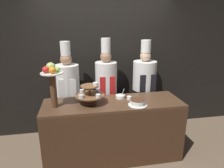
% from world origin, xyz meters
% --- Properties ---
extents(wall_back, '(10.00, 0.06, 2.80)m').
position_xyz_m(wall_back, '(0.00, 1.32, 1.40)').
color(wall_back, black).
rests_on(wall_back, ground_plane).
extents(buffet_counter, '(2.07, 0.66, 0.93)m').
position_xyz_m(buffet_counter, '(0.00, 0.33, 0.47)').
color(buffet_counter, '#422819').
rests_on(buffet_counter, ground_plane).
extents(tiered_stand, '(0.42, 0.42, 0.32)m').
position_xyz_m(tiered_stand, '(-0.34, 0.33, 1.09)').
color(tiered_stand, brown).
rests_on(tiered_stand, buffet_counter).
extents(fruit_pedestal, '(0.30, 0.30, 0.62)m').
position_xyz_m(fruit_pedestal, '(-0.84, 0.31, 1.34)').
color(fruit_pedestal, brown).
rests_on(fruit_pedestal, buffet_counter).
extents(cake_round, '(0.27, 0.27, 0.08)m').
position_xyz_m(cake_round, '(0.33, 0.15, 0.97)').
color(cake_round, white).
rests_on(cake_round, buffet_counter).
extents(cup_white, '(0.07, 0.07, 0.05)m').
position_xyz_m(cup_white, '(0.26, 0.39, 0.96)').
color(cup_white, white).
rests_on(cup_white, buffet_counter).
extents(serving_bowl_far, '(0.14, 0.14, 0.15)m').
position_xyz_m(serving_bowl_far, '(0.14, 0.48, 0.96)').
color(serving_bowl_far, white).
rests_on(serving_bowl_far, buffet_counter).
extents(chef_left, '(0.40, 0.40, 1.78)m').
position_xyz_m(chef_left, '(-0.67, 0.93, 0.96)').
color(chef_left, '#28282D').
rests_on(chef_left, ground_plane).
extents(chef_center_left, '(0.37, 0.37, 1.82)m').
position_xyz_m(chef_center_left, '(-0.01, 0.93, 0.98)').
color(chef_center_left, black).
rests_on(chef_center_left, ground_plane).
extents(chef_center_right, '(0.42, 0.42, 1.78)m').
position_xyz_m(chef_center_right, '(0.69, 0.93, 0.97)').
color(chef_center_right, black).
rests_on(chef_center_right, ground_plane).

